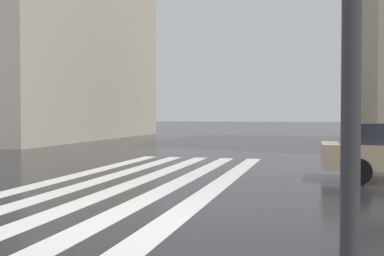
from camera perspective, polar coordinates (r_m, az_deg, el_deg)
name	(u,v)px	position (r m, az deg, el deg)	size (l,w,h in m)	color
ground_plane	(145,220)	(7.38, -5.70, -11.03)	(220.00, 220.00, 0.00)	black
zebra_crossing	(139,181)	(11.63, -6.38, -6.38)	(13.00, 4.50, 0.01)	silver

